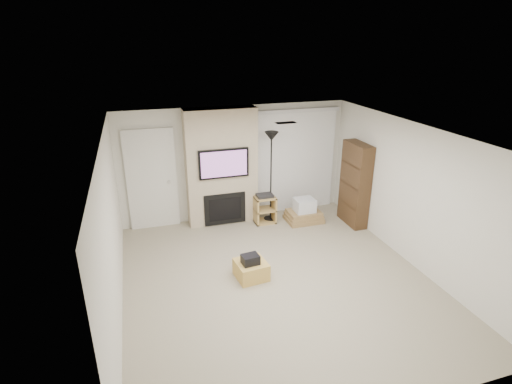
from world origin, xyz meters
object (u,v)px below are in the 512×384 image
object	(u,v)px
ottoman	(251,270)
bookshelf	(355,184)
av_stand	(265,208)
box_stack	(304,213)
floor_lamp	(271,152)

from	to	relation	value
ottoman	bookshelf	bearing A→B (deg)	27.26
ottoman	av_stand	world-z (taller)	av_stand
bookshelf	av_stand	bearing A→B (deg)	161.99
box_stack	ottoman	bearing A→B (deg)	-134.26
ottoman	floor_lamp	xyz separation A→B (m)	(1.06, 2.08, 1.43)
box_stack	bookshelf	bearing A→B (deg)	-21.78
box_stack	bookshelf	world-z (taller)	bookshelf
ottoman	box_stack	bearing A→B (deg)	45.74
ottoman	av_stand	xyz separation A→B (m)	(0.90, 2.00, 0.20)
ottoman	av_stand	distance (m)	2.21
ottoman	bookshelf	size ratio (longest dim) A/B	0.28
av_stand	ottoman	bearing A→B (deg)	-114.28
av_stand	bookshelf	bearing A→B (deg)	-18.01
floor_lamp	av_stand	distance (m)	1.24
ottoman	bookshelf	xyz separation A→B (m)	(2.73, 1.41, 0.75)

